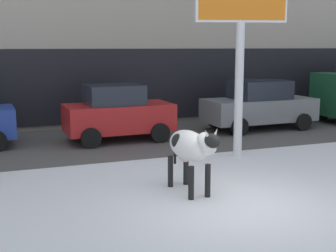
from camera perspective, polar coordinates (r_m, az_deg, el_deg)
ground_plane at (r=9.48m, az=8.45°, el=-9.49°), size 120.00×120.00×0.00m
road_strip at (r=15.76m, az=-4.05°, el=-1.60°), size 60.00×5.60×0.01m
cow_holstein at (r=9.87m, az=2.62°, el=-2.58°), size 0.71×1.92×1.54m
billboard at (r=13.16m, az=8.99°, el=14.91°), size 2.49×0.82×5.56m
car_red_hatchback at (r=15.45m, az=-6.21°, el=1.61°), size 3.54×1.99×1.86m
car_grey_sedan at (r=17.83m, az=11.11°, el=2.51°), size 4.24×2.06×1.84m
pedestrian_near_billboard at (r=23.07m, az=17.36°, el=3.80°), size 0.36×0.24×1.73m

